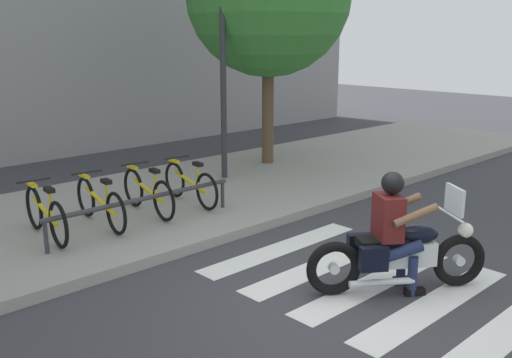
# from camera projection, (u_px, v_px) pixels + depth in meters

# --- Properties ---
(ground_plane) EXTENTS (48.00, 48.00, 0.00)m
(ground_plane) POSITION_uv_depth(u_px,v_px,m) (337.00, 302.00, 6.43)
(ground_plane) COLOR #38383D
(sidewalk) EXTENTS (24.00, 4.40, 0.15)m
(sidewalk) POSITION_uv_depth(u_px,v_px,m) (127.00, 210.00, 9.57)
(sidewalk) COLOR gray
(sidewalk) RESTS_ON ground
(crosswalk_stripe_0) EXTENTS (2.80, 0.40, 0.01)m
(crosswalk_stripe_0) POSITION_uv_depth(u_px,v_px,m) (507.00, 330.00, 5.81)
(crosswalk_stripe_0) COLOR white
(crosswalk_stripe_0) RESTS_ON ground
(crosswalk_stripe_1) EXTENTS (2.80, 0.40, 0.01)m
(crosswalk_stripe_1) POSITION_uv_depth(u_px,v_px,m) (435.00, 304.00, 6.37)
(crosswalk_stripe_1) COLOR white
(crosswalk_stripe_1) RESTS_ON ground
(crosswalk_stripe_2) EXTENTS (2.80, 0.40, 0.01)m
(crosswalk_stripe_2) POSITION_uv_depth(u_px,v_px,m) (376.00, 282.00, 6.93)
(crosswalk_stripe_2) COLOR white
(crosswalk_stripe_2) RESTS_ON ground
(crosswalk_stripe_3) EXTENTS (2.80, 0.40, 0.01)m
(crosswalk_stripe_3) POSITION_uv_depth(u_px,v_px,m) (325.00, 264.00, 7.50)
(crosswalk_stripe_3) COLOR white
(crosswalk_stripe_3) RESTS_ON ground
(crosswalk_stripe_4) EXTENTS (2.80, 0.40, 0.01)m
(crosswalk_stripe_4) POSITION_uv_depth(u_px,v_px,m) (281.00, 248.00, 8.06)
(crosswalk_stripe_4) COLOR white
(crosswalk_stripe_4) RESTS_ON ground
(motorcycle) EXTENTS (1.88, 1.34, 1.24)m
(motorcycle) POSITION_uv_depth(u_px,v_px,m) (399.00, 253.00, 6.63)
(motorcycle) COLOR black
(motorcycle) RESTS_ON ground
(rider) EXTENTS (0.77, 0.73, 1.45)m
(rider) POSITION_uv_depth(u_px,v_px,m) (395.00, 224.00, 6.53)
(rider) COLOR #591919
(rider) RESTS_ON ground
(bicycle_0) EXTENTS (0.48, 1.64, 0.79)m
(bicycle_0) POSITION_uv_depth(u_px,v_px,m) (46.00, 214.00, 7.94)
(bicycle_0) COLOR black
(bicycle_0) RESTS_ON sidewalk
(bicycle_1) EXTENTS (0.48, 1.72, 0.76)m
(bicycle_1) POSITION_uv_depth(u_px,v_px,m) (100.00, 203.00, 8.50)
(bicycle_1) COLOR black
(bicycle_1) RESTS_ON sidewalk
(bicycle_2) EXTENTS (0.48, 1.66, 0.78)m
(bicycle_2) POSITION_uv_depth(u_px,v_px,m) (148.00, 192.00, 9.06)
(bicycle_2) COLOR black
(bicycle_2) RESTS_ON sidewalk
(bicycle_3) EXTENTS (0.48, 1.64, 0.76)m
(bicycle_3) POSITION_uv_depth(u_px,v_px,m) (190.00, 184.00, 9.62)
(bicycle_3) COLOR black
(bicycle_3) RESTS_ON sidewalk
(bike_rack) EXTENTS (3.12, 0.07, 0.49)m
(bike_rack) POSITION_uv_depth(u_px,v_px,m) (144.00, 201.00, 8.38)
(bike_rack) COLOR #333338
(bike_rack) RESTS_ON sidewalk
(street_lamp) EXTENTS (0.28, 0.28, 4.26)m
(street_lamp) POSITION_uv_depth(u_px,v_px,m) (223.00, 54.00, 10.91)
(street_lamp) COLOR #2D2D33
(street_lamp) RESTS_ON ground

